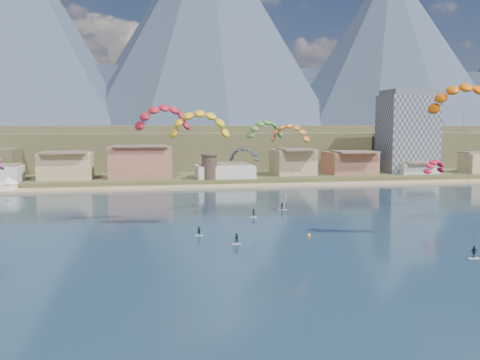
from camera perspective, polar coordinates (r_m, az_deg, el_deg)
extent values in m
plane|color=#0D202F|center=(76.10, 4.59, -9.92)|extent=(2400.00, 2400.00, 0.00)
cube|color=tan|center=(178.85, -4.45, -0.77)|extent=(2200.00, 12.00, 0.90)
cube|color=brown|center=(631.25, -9.04, 3.83)|extent=(2200.00, 900.00, 4.00)
cube|color=brown|center=(296.86, 0.79, 3.64)|extent=(320.00, 150.00, 15.00)
cube|color=brown|center=(331.38, -14.36, 3.94)|extent=(380.00, 170.00, 18.00)
cone|color=#323E54|center=(932.51, -3.40, 15.73)|extent=(440.00, 440.00, 360.00)
cone|color=#323E54|center=(974.67, 15.20, 13.03)|extent=(380.00, 380.00, 290.00)
cube|color=#323E54|center=(971.49, -9.73, 7.84)|extent=(2000.00, 200.00, 110.00)
cube|color=gray|center=(224.49, 17.02, 4.61)|extent=(20.00, 16.00, 30.00)
cube|color=#59595E|center=(224.80, 17.14, 8.69)|extent=(18.00, 14.40, 2.00)
cylinder|color=#47382D|center=(186.81, -3.21, 1.29)|extent=(5.20, 5.20, 8.00)
cylinder|color=#47382D|center=(186.52, -3.22, 2.61)|extent=(5.82, 5.82, 0.60)
cube|color=white|center=(181.72, -22.94, -0.64)|extent=(4.50, 4.50, 2.00)
pyramid|color=white|center=(181.44, -22.98, 0.30)|extent=(6.40, 6.40, 2.00)
cube|color=silver|center=(102.68, -4.29, -5.77)|extent=(1.47, 0.53, 0.10)
imported|color=black|center=(102.51, -4.30, -5.28)|extent=(0.63, 0.44, 1.67)
cylinder|color=#262626|center=(107.58, -6.23, 0.36)|extent=(0.05, 0.05, 23.88)
cube|color=silver|center=(95.41, -0.39, -6.64)|extent=(1.63, 0.58, 0.11)
imported|color=black|center=(95.20, -0.39, -6.07)|extent=(0.94, 0.75, 1.84)
cylinder|color=#262626|center=(101.23, -2.43, -0.35)|extent=(0.05, 0.05, 23.82)
cube|color=silver|center=(92.65, 23.13, -7.49)|extent=(1.68, 0.66, 0.11)
imported|color=black|center=(92.43, 23.15, -6.88)|extent=(1.15, 0.57, 1.88)
cylinder|color=#262626|center=(97.73, 22.63, 0.33)|extent=(0.05, 0.05, 25.96)
cube|color=silver|center=(122.50, 1.40, -3.87)|extent=(1.57, 0.76, 0.10)
imported|color=black|center=(122.35, 1.41, -3.44)|extent=(1.23, 0.87, 1.74)
cylinder|color=#262626|center=(127.69, 2.05, 0.72)|extent=(0.05, 0.05, 21.03)
cylinder|color=#262626|center=(141.02, 0.77, -0.28)|extent=(0.04, 0.04, 13.44)
cylinder|color=#262626|center=(126.00, 5.66, 0.26)|extent=(0.04, 0.04, 18.28)
cylinder|color=#262626|center=(143.33, 20.27, -1.06)|extent=(0.04, 0.04, 11.47)
cube|color=silver|center=(133.36, 4.40, -3.09)|extent=(2.21, 1.72, 0.11)
imported|color=black|center=(133.23, 4.40, -2.73)|extent=(0.93, 0.84, 1.59)
cube|color=white|center=(133.16, 4.56, -2.24)|extent=(2.00, 2.48, 3.79)
sphere|color=yellow|center=(102.98, 7.18, -5.73)|extent=(0.66, 0.66, 0.66)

